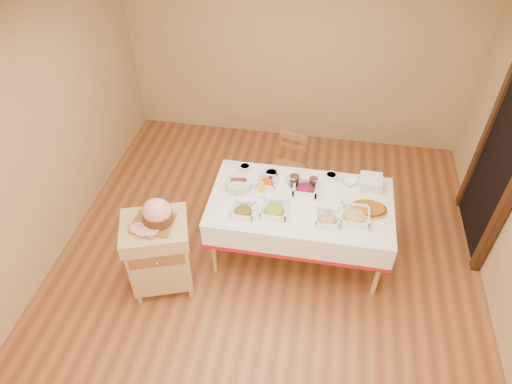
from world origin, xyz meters
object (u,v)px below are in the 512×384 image
ham_on_board (157,214)px  bread_basket (239,184)px  butcher_cart (159,251)px  plate_stack (371,182)px  brass_platter (369,209)px  dining_table (300,212)px  preserve_jar_right (313,183)px  mustard_bottle (261,187)px  preserve_jar_left (294,181)px  dining_chair (288,167)px

ham_on_board → bread_basket: size_ratio=1.45×
butcher_cart → plate_stack: plate_stack is taller
butcher_cart → brass_platter: (1.95, 0.63, 0.29)m
dining_table → butcher_cart: butcher_cart is taller
dining_table → bread_basket: (-0.65, 0.08, 0.21)m
ham_on_board → preserve_jar_right: size_ratio=3.48×
preserve_jar_right → bread_basket: bearing=-168.7°
ham_on_board → mustard_bottle: bearing=39.1°
butcher_cart → brass_platter: 2.07m
plate_stack → bread_basket: bearing=-169.0°
ham_on_board → plate_stack: ham_on_board is taller
dining_table → bread_basket: bearing=172.8°
dining_table → brass_platter: (0.66, -0.02, 0.18)m
butcher_cart → bread_basket: size_ratio=3.22×
butcher_cart → ham_on_board: ham_on_board is taller
preserve_jar_left → ham_on_board: bearing=-144.1°
preserve_jar_left → mustard_bottle: (-0.32, -0.15, 0.01)m
bread_basket → plate_stack: bread_basket is taller
mustard_bottle → dining_chair: bearing=77.3°
butcher_cart → plate_stack: (1.97, 1.00, 0.32)m
dining_chair → preserve_jar_left: 0.80m
dining_chair → bread_basket: size_ratio=3.10×
dining_chair → mustard_bottle: bearing=-102.7°
dining_chair → ham_on_board: bearing=-124.0°
dining_table → dining_chair: 0.95m
mustard_bottle → butcher_cart: bearing=-140.9°
dining_chair → ham_on_board: ham_on_board is taller
mustard_bottle → brass_platter: mustard_bottle is taller
dining_chair → plate_stack: size_ratio=3.75×
preserve_jar_left → preserve_jar_right: (0.19, 0.02, -0.01)m
butcher_cart → dining_chair: size_ratio=1.04×
dining_table → preserve_jar_right: size_ratio=16.34×
dining_table → preserve_jar_left: 0.32m
mustard_bottle → plate_stack: (1.09, 0.28, -0.02)m
dining_table → mustard_bottle: size_ratio=11.28×
dining_chair → preserve_jar_left: (0.13, -0.69, 0.39)m
bread_basket → plate_stack: (1.33, 0.26, 0.00)m
preserve_jar_right → plate_stack: (0.58, 0.11, 0.00)m
preserve_jar_left → plate_stack: 0.78m
mustard_bottle → brass_platter: bearing=-4.6°
butcher_cart → mustard_bottle: (0.88, 0.72, 0.34)m
dining_chair → preserve_jar_left: bearing=-79.7°
butcher_cart → ham_on_board: size_ratio=2.22×
dining_chair → plate_stack: (0.90, -0.57, 0.39)m
ham_on_board → bread_basket: bearing=49.4°
dining_table → preserve_jar_right: (0.10, 0.23, 0.21)m
ham_on_board → preserve_jar_right: (1.35, 0.86, -0.16)m
preserve_jar_left → preserve_jar_right: preserve_jar_left is taller
preserve_jar_right → dining_table: bearing=-113.1°
preserve_jar_left → plate_stack: size_ratio=0.57×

